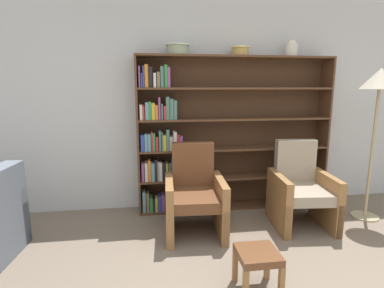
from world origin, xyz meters
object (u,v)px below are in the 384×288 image
(armchair_cushioned, at_px, (301,190))
(bowl_copper, at_px, (240,51))
(vase_tall, at_px, (291,50))
(floor_lamp, at_px, (379,87))
(bowl_slate, at_px, (178,49))
(armchair_leather, at_px, (195,196))
(footstool, at_px, (258,259))
(bookshelf, at_px, (216,136))

(armchair_cushioned, bearing_deg, bowl_copper, -41.34)
(vase_tall, distance_m, floor_lamp, 1.12)
(bowl_slate, distance_m, armchair_leather, 1.76)
(vase_tall, bearing_deg, bowl_slate, 180.00)
(bowl_slate, height_order, footstool, bowl_slate)
(bowl_slate, xyz_separation_m, footstool, (0.45, -1.70, -1.78))
(bookshelf, bearing_deg, armchair_cushioned, -36.20)
(bookshelf, height_order, vase_tall, vase_tall)
(armchair_cushioned, bearing_deg, bowl_slate, -19.14)
(bowl_copper, height_order, armchair_cushioned, bowl_copper)
(bowl_copper, bearing_deg, footstool, -100.99)
(bowl_copper, distance_m, armchair_cushioned, 1.85)
(armchair_leather, bearing_deg, armchair_cushioned, -176.81)
(armchair_leather, bearing_deg, bowl_copper, -133.76)
(footstool, bearing_deg, armchair_leather, 107.45)
(bowl_copper, relative_size, footstool, 0.65)
(bookshelf, bearing_deg, armchair_leather, -120.41)
(armchair_leather, height_order, armchair_cushioned, same)
(bowl_copper, relative_size, vase_tall, 1.12)
(armchair_leather, bearing_deg, bowl_slate, -76.38)
(vase_tall, bearing_deg, bookshelf, 178.85)
(vase_tall, relative_size, armchair_leather, 0.20)
(bowl_slate, relative_size, footstool, 0.83)
(floor_lamp, bearing_deg, bowl_copper, 159.16)
(bookshelf, bearing_deg, floor_lamp, -18.25)
(bowl_copper, xyz_separation_m, armchair_leather, (-0.67, -0.63, -1.63))
(floor_lamp, distance_m, footstool, 2.53)
(footstool, bearing_deg, bowl_slate, 104.92)
(bookshelf, height_order, bowl_slate, bowl_slate)
(bowl_copper, xyz_separation_m, floor_lamp, (1.51, -0.57, -0.45))
(armchair_cushioned, xyz_separation_m, footstool, (-0.92, -1.08, -0.14))
(bookshelf, bearing_deg, vase_tall, -1.15)
(bookshelf, distance_m, floor_lamp, 1.99)
(bowl_copper, distance_m, vase_tall, 0.67)
(armchair_cushioned, bearing_deg, vase_tall, -92.13)
(bookshelf, xyz_separation_m, floor_lamp, (1.80, -0.59, 0.62))
(armchair_cushioned, relative_size, floor_lamp, 0.54)
(bookshelf, relative_size, bowl_slate, 8.80)
(bookshelf, height_order, bowl_copper, bowl_copper)
(bowl_copper, bearing_deg, vase_tall, 0.00)
(bowl_slate, bearing_deg, armchair_leather, -79.58)
(bowl_slate, relative_size, vase_tall, 1.43)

